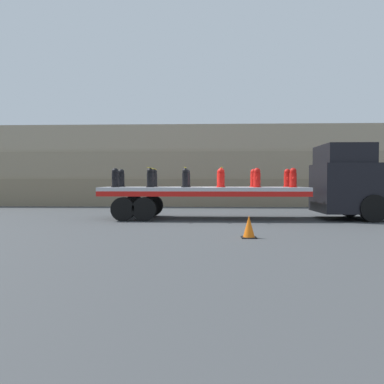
{
  "coord_description": "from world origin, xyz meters",
  "views": [
    {
      "loc": [
        0.12,
        -15.61,
        1.54
      ],
      "look_at": [
        -0.48,
        0.0,
        1.11
      ],
      "focal_mm": 35.0,
      "sensor_mm": 36.0,
      "label": 1
    }
  ],
  "objects": [
    {
      "name": "rock_cliff",
      "position": [
        0.0,
        8.93,
        2.56
      ],
      "size": [
        60.0,
        3.3,
        5.11
      ],
      "color": "#84755B",
      "rests_on": "ground_plane"
    },
    {
      "name": "traffic_cone",
      "position": [
        1.29,
        -5.35,
        0.3
      ],
      "size": [
        0.42,
        0.42,
        0.62
      ],
      "color": "black",
      "rests_on": "ground_plane"
    },
    {
      "name": "cargo_strap_middle",
      "position": [
        -0.72,
        0.0,
        2.1
      ],
      "size": [
        0.05,
        2.63,
        0.01
      ],
      "color": "yellow",
      "rests_on": "fire_hydrant_black_near_2"
    },
    {
      "name": "cargo_strap_rear",
      "position": [
        -2.15,
        0.0,
        2.1
      ],
      "size": [
        0.05,
        2.63,
        0.01
      ],
      "color": "yellow",
      "rests_on": "fire_hydrant_black_near_1"
    },
    {
      "name": "truck_cab",
      "position": [
        6.07,
        0.0,
        1.54
      ],
      "size": [
        2.62,
        2.68,
        3.05
      ],
      "color": "black",
      "rests_on": "ground_plane"
    },
    {
      "name": "fire_hydrant_red_far_5",
      "position": [
        3.58,
        0.54,
        1.69
      ],
      "size": [
        0.35,
        0.58,
        0.78
      ],
      "color": "red",
      "rests_on": "flatbed_trailer"
    },
    {
      "name": "fire_hydrant_black_far_1",
      "position": [
        -2.15,
        0.54,
        1.69
      ],
      "size": [
        0.35,
        0.58,
        0.78
      ],
      "color": "black",
      "rests_on": "flatbed_trailer"
    },
    {
      "name": "fire_hydrant_red_near_5",
      "position": [
        3.58,
        -0.54,
        1.69
      ],
      "size": [
        0.35,
        0.58,
        0.78
      ],
      "color": "red",
      "rests_on": "flatbed_trailer"
    },
    {
      "name": "ground_plane",
      "position": [
        0.0,
        0.0,
        0.0
      ],
      "size": [
        120.0,
        120.0,
        0.0
      ],
      "primitive_type": "plane",
      "color": "#3F4244"
    },
    {
      "name": "fire_hydrant_black_near_2",
      "position": [
        -0.72,
        -0.54,
        1.69
      ],
      "size": [
        0.35,
        0.58,
        0.78
      ],
      "color": "black",
      "rests_on": "flatbed_trailer"
    },
    {
      "name": "flatbed_trailer",
      "position": [
        -0.64,
        0.0,
        1.05
      ],
      "size": [
        8.37,
        2.54,
        1.32
      ],
      "color": "#B2B2B7",
      "rests_on": "ground_plane"
    },
    {
      "name": "fire_hydrant_black_near_0",
      "position": [
        -3.58,
        -0.54,
        1.69
      ],
      "size": [
        0.35,
        0.58,
        0.78
      ],
      "color": "black",
      "rests_on": "flatbed_trailer"
    },
    {
      "name": "fire_hydrant_black_far_2",
      "position": [
        -0.72,
        0.54,
        1.69
      ],
      "size": [
        0.35,
        0.58,
        0.78
      ],
      "color": "black",
      "rests_on": "flatbed_trailer"
    },
    {
      "name": "cargo_strap_front",
      "position": [
        0.72,
        0.0,
        2.1
      ],
      "size": [
        0.05,
        2.63,
        0.01
      ],
      "color": "yellow",
      "rests_on": "fire_hydrant_red_near_3"
    },
    {
      "name": "fire_hydrant_black_far_0",
      "position": [
        -3.58,
        0.54,
        1.69
      ],
      "size": [
        0.35,
        0.58,
        0.78
      ],
      "color": "black",
      "rests_on": "flatbed_trailer"
    },
    {
      "name": "fire_hydrant_red_near_4",
      "position": [
        2.15,
        -0.54,
        1.69
      ],
      "size": [
        0.35,
        0.58,
        0.78
      ],
      "color": "red",
      "rests_on": "flatbed_trailer"
    },
    {
      "name": "fire_hydrant_black_near_1",
      "position": [
        -2.15,
        -0.54,
        1.69
      ],
      "size": [
        0.35,
        0.58,
        0.78
      ],
      "color": "black",
      "rests_on": "flatbed_trailer"
    },
    {
      "name": "fire_hydrant_red_far_4",
      "position": [
        2.15,
        0.54,
        1.69
      ],
      "size": [
        0.35,
        0.58,
        0.78
      ],
      "color": "red",
      "rests_on": "flatbed_trailer"
    },
    {
      "name": "fire_hydrant_red_far_3",
      "position": [
        0.72,
        0.54,
        1.69
      ],
      "size": [
        0.35,
        0.58,
        0.78
      ],
      "color": "red",
      "rests_on": "flatbed_trailer"
    },
    {
      "name": "fire_hydrant_red_near_3",
      "position": [
        0.72,
        -0.54,
        1.69
      ],
      "size": [
        0.35,
        0.58,
        0.78
      ],
      "color": "red",
      "rests_on": "flatbed_trailer"
    }
  ]
}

